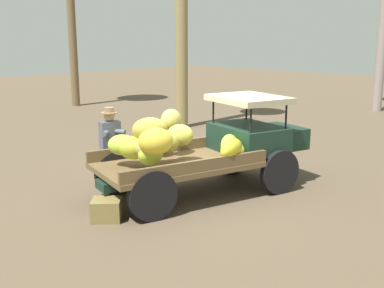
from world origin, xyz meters
The scene contains 4 objects.
ground_plane centered at (0.00, 0.00, 0.00)m, with size 60.00×60.00×0.00m, color brown.
truck centered at (0.10, -0.31, 0.95)m, with size 4.65×2.59×1.88m.
farmer centered at (-1.07, 1.37, 0.95)m, with size 0.53×0.49×1.67m.
wooden_crate centered at (-2.20, -0.08, 0.18)m, with size 0.49×0.44×0.36m, color olive.
Camera 1 is at (-6.49, -6.54, 3.07)m, focal length 44.25 mm.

